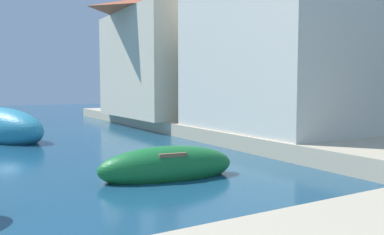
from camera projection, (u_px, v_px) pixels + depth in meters
name	position (u px, v px, depth m)	size (l,w,h in m)	color
quay_promenade	(120.00, 212.00, 5.79)	(44.00, 32.00, 0.50)	beige
moored_boat_7	(167.00, 166.00, 9.04)	(3.21, 1.44, 0.92)	#197233
waterfront_building_main	(292.00, 3.00, 14.62)	(6.20, 6.88, 8.94)	silver
waterfront_building_annex	(185.00, 53.00, 21.51)	(7.35, 7.59, 6.47)	beige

